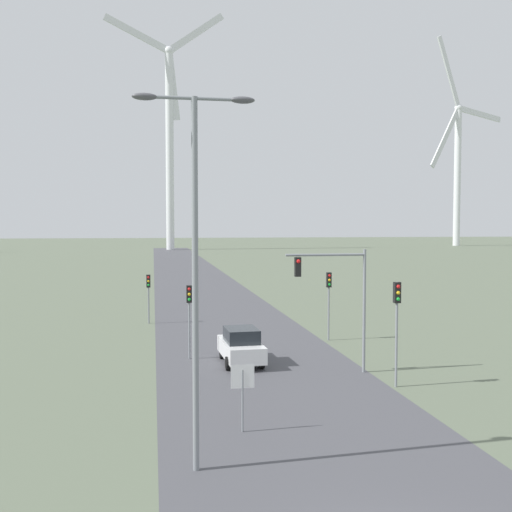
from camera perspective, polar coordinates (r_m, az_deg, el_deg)
name	(u,v)px	position (r m, az deg, el deg)	size (l,w,h in m)	color
road_surface	(205,295)	(59.76, -4.83, -3.74)	(10.00, 240.00, 0.01)	#47474C
streetlamp	(195,239)	(16.89, -5.83, 1.60)	(3.42, 0.32, 10.64)	gray
stop_sign_near	(243,385)	(20.68, -1.29, -12.20)	(0.81, 0.07, 2.31)	gray
traffic_light_post_near_left	(189,305)	(31.44, -6.38, -4.67)	(0.28, 0.34, 3.87)	gray
traffic_light_post_near_right	(397,311)	(26.55, 13.27, -5.10)	(0.28, 0.33, 4.56)	gray
traffic_light_post_mid_left	(148,288)	(43.08, -10.20, -2.99)	(0.28, 0.34, 3.48)	gray
traffic_light_post_mid_right	(329,291)	(36.50, 6.95, -3.30)	(0.28, 0.34, 4.14)	gray
traffic_light_mast_overhead	(337,286)	(28.35, 7.77, -2.87)	(3.89, 0.34, 5.87)	gray
car_approaching	(241,346)	(30.54, -1.43, -8.55)	(1.98, 4.18, 1.83)	white
wind_turbine_left	(170,131)	(169.51, -8.23, 11.68)	(32.65, 5.35, 66.01)	silver
wind_turbine_center	(458,159)	(208.28, 18.65, 8.77)	(33.69, 16.79, 66.22)	silver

